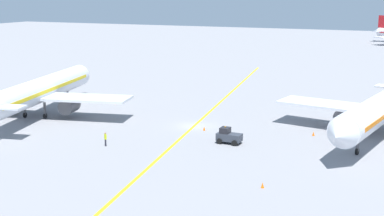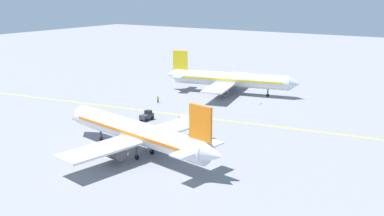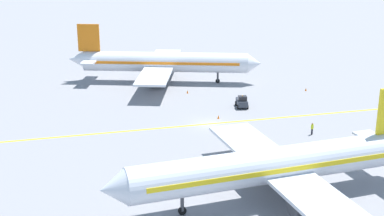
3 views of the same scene
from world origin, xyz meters
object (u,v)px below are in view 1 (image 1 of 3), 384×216
traffic_cone_mid_apron (115,103)px  airplane_adjacent_stand (383,107)px  ground_crew_worker (105,139)px  traffic_cone_far_edge (263,185)px  traffic_cone_by_wingtip (204,128)px  traffic_cone_near_nose (313,134)px  baggage_tug_dark (229,136)px  airplane_at_gate (39,91)px

traffic_cone_mid_apron → airplane_adjacent_stand: bearing=-4.0°
ground_crew_worker → traffic_cone_far_edge: size_ratio=3.05×
ground_crew_worker → traffic_cone_by_wingtip: (8.03, 11.53, -0.63)m
airplane_adjacent_stand → traffic_cone_by_wingtip: 23.13m
traffic_cone_near_nose → traffic_cone_by_wingtip: (-13.89, -3.16, 0.00)m
baggage_tug_dark → ground_crew_worker: size_ratio=1.82×
ground_crew_worker → traffic_cone_near_nose: 26.40m
baggage_tug_dark → traffic_cone_far_edge: bearing=-58.1°
airplane_at_gate → traffic_cone_far_edge: size_ratio=64.10×
baggage_tug_dark → ground_crew_worker: baggage_tug_dark is taller
ground_crew_worker → traffic_cone_mid_apron: (-11.78, 21.29, -0.63)m
traffic_cone_mid_apron → baggage_tug_dark: bearing=-29.9°
airplane_at_gate → airplane_adjacent_stand: bearing=10.3°
ground_crew_worker → traffic_cone_mid_apron: 24.34m
airplane_at_gate → traffic_cone_near_nose: size_ratio=64.10×
airplane_adjacent_stand → traffic_cone_near_nose: airplane_adjacent_stand is taller
ground_crew_worker → traffic_cone_by_wingtip: bearing=55.1°
traffic_cone_near_nose → traffic_cone_mid_apron: same height
traffic_cone_mid_apron → airplane_at_gate: bearing=-117.1°
traffic_cone_near_nose → traffic_cone_far_edge: size_ratio=1.00×
airplane_adjacent_stand → traffic_cone_near_nose: 9.40m
ground_crew_worker → traffic_cone_near_nose: ground_crew_worker is taller
traffic_cone_near_nose → airplane_adjacent_stand: bearing=24.9°
airplane_at_gate → traffic_cone_far_edge: (38.93, -15.69, -3.43)m
airplane_at_gate → airplane_adjacent_stand: same height
airplane_adjacent_stand → traffic_cone_by_wingtip: (-21.83, -6.84, -3.43)m
airplane_at_gate → traffic_cone_mid_apron: airplane_at_gate is taller
traffic_cone_by_wingtip → baggage_tug_dark: bearing=-41.7°
traffic_cone_mid_apron → traffic_cone_by_wingtip: bearing=-26.2°
airplane_adjacent_stand → traffic_cone_mid_apron: size_ratio=64.38×
baggage_tug_dark → traffic_cone_by_wingtip: bearing=138.3°
airplane_adjacent_stand → traffic_cone_mid_apron: (-41.64, 2.92, -3.43)m
ground_crew_worker → traffic_cone_far_edge: (21.21, -5.99, -0.63)m
airplane_at_gate → traffic_cone_mid_apron: size_ratio=64.10×
traffic_cone_far_edge → ground_crew_worker: bearing=164.2°
airplane_adjacent_stand → ground_crew_worker: 35.17m
traffic_cone_by_wingtip → airplane_adjacent_stand: bearing=17.4°
traffic_cone_mid_apron → traffic_cone_far_edge: (32.99, -27.28, 0.00)m
airplane_at_gate → ground_crew_worker: 20.39m
traffic_cone_far_edge → traffic_cone_near_nose: bearing=88.0°
airplane_at_gate → traffic_cone_far_edge: airplane_at_gate is taller
baggage_tug_dark → traffic_cone_near_nose: baggage_tug_dark is taller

